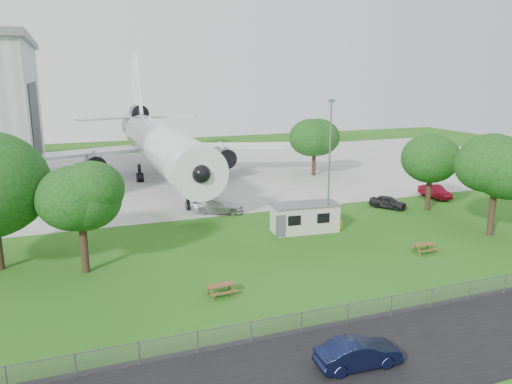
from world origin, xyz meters
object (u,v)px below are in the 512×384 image
object	(u,v)px
airliner	(158,141)
picnic_west	(221,295)
site_cabin	(305,217)
car_centre_sedan	(358,354)
picnic_east	(423,253)

from	to	relation	value
airliner	picnic_west	bearing A→B (deg)	-94.12
site_cabin	picnic_west	size ratio (longest dim) A/B	3.81
site_cabin	car_centre_sedan	world-z (taller)	site_cabin
airliner	site_cabin	bearing A→B (deg)	-73.35
site_cabin	car_centre_sedan	size ratio (longest dim) A/B	1.57
picnic_east	airliner	bearing A→B (deg)	109.99
picnic_west	site_cabin	bearing A→B (deg)	38.81
airliner	site_cabin	world-z (taller)	airliner
car_centre_sedan	airliner	bearing A→B (deg)	3.94
airliner	site_cabin	distance (m)	29.94
site_cabin	picnic_west	world-z (taller)	site_cabin
picnic_west	car_centre_sedan	world-z (taller)	car_centre_sedan
airliner	picnic_east	world-z (taller)	airliner
picnic_east	car_centre_sedan	distance (m)	18.51
airliner	picnic_east	xyz separation A→B (m)	(15.07, -37.11, -5.27)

